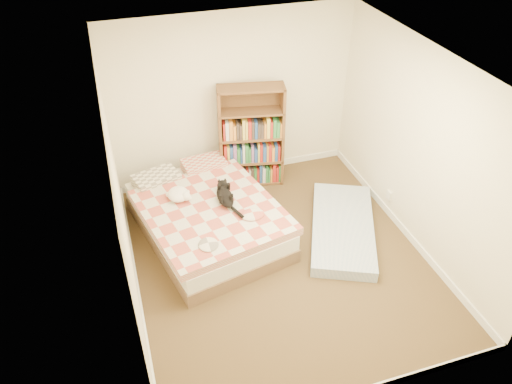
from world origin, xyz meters
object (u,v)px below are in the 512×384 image
object	(u,v)px
bookshelf	(251,148)
black_cat	(225,195)
white_dog	(179,194)
bed	(206,216)
floor_mattress	(343,228)

from	to	relation	value
bookshelf	black_cat	world-z (taller)	bookshelf
black_cat	white_dog	xyz separation A→B (m)	(-0.55, 0.19, -0.00)
white_dog	black_cat	bearing A→B (deg)	-18.15
bed	white_dog	world-z (taller)	white_dog
floor_mattress	white_dog	xyz separation A→B (m)	(-2.01, 0.70, 0.51)
floor_mattress	white_dog	size ratio (longest dim) A/B	5.70
bookshelf	floor_mattress	bearing A→B (deg)	-51.70
bookshelf	white_dog	xyz separation A→B (m)	(-1.21, -0.84, 0.02)
bed	bookshelf	world-z (taller)	bookshelf
bed	floor_mattress	bearing A→B (deg)	-30.96
bed	bookshelf	distance (m)	1.36
black_cat	bookshelf	bearing A→B (deg)	64.55
bookshelf	white_dog	bearing A→B (deg)	-134.29
black_cat	floor_mattress	bearing A→B (deg)	-11.74
floor_mattress	white_dog	bearing A→B (deg)	-174.59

